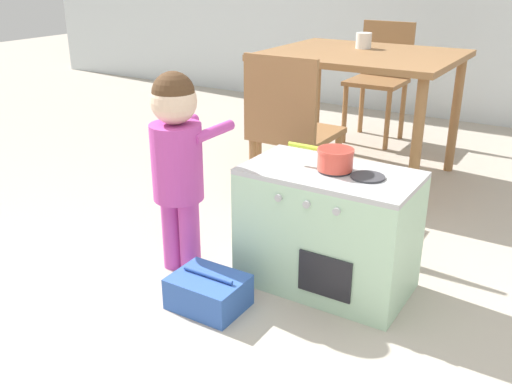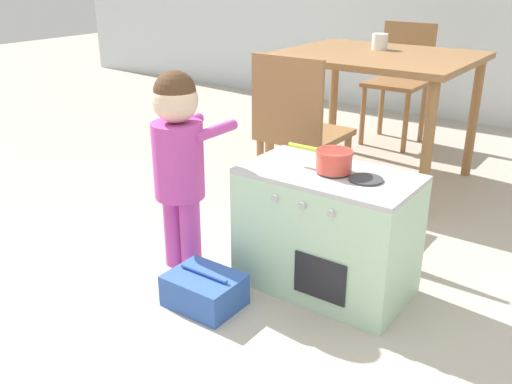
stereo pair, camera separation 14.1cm
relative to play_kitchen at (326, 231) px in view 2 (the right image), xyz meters
The scene contains 8 objects.
play_kitchen is the anchor object (origin of this frame).
toy_pot 0.30m from the play_kitchen, ahead, with size 0.27×0.14×0.08m.
child_figure 0.68m from the play_kitchen, 160.08° to the right, with size 0.23×0.35×0.86m.
toy_basket 0.53m from the play_kitchen, 128.30° to the right, with size 0.28×0.22×0.15m.
dining_table 1.41m from the play_kitchen, 107.52° to the left, with size 1.07×0.91×0.75m.
dining_chair_near 0.71m from the play_kitchen, 131.51° to the left, with size 0.38×0.38×0.84m.
dining_chair_far 2.20m from the play_kitchen, 105.54° to the left, with size 0.38×0.38×0.84m.
cup_on_table 1.60m from the play_kitchen, 107.94° to the left, with size 0.09×0.09×0.09m.
Camera 2 is at (0.84, -1.03, 1.24)m, focal length 40.00 mm.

